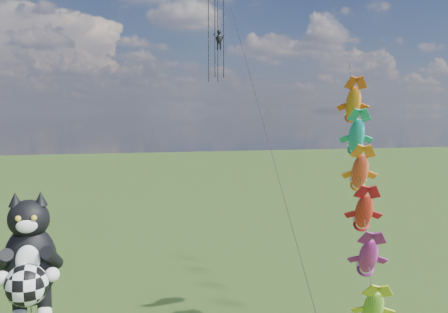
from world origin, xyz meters
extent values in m
ellipsoid|color=black|center=(-5.77, -0.92, 8.22)|extent=(2.14, 1.79, 2.95)
ellipsoid|color=black|center=(-5.77, -1.01, 9.97)|extent=(1.66, 1.52, 1.49)
cone|color=black|center=(-6.23, -1.01, 10.75)|extent=(0.55, 0.55, 0.55)
cone|color=black|center=(-5.31, -1.01, 10.75)|extent=(0.55, 0.55, 0.55)
ellipsoid|color=white|center=(-5.77, -1.61, 9.83)|extent=(0.80, 0.44, 0.53)
ellipsoid|color=white|center=(-5.77, -1.61, 8.50)|extent=(0.94, 0.41, 1.22)
sphere|color=gold|center=(-6.05, -1.68, 10.14)|extent=(0.22, 0.22, 0.22)
sphere|color=gold|center=(-5.49, -1.68, 10.14)|extent=(0.22, 0.22, 0.22)
sphere|color=white|center=(-6.65, -1.89, 7.99)|extent=(0.55, 0.55, 0.55)
sphere|color=white|center=(-4.89, -1.89, 7.99)|extent=(0.55, 0.55, 0.55)
sphere|color=white|center=(-5.31, -1.06, 6.24)|extent=(0.59, 0.59, 0.59)
sphere|color=white|center=(-5.77, -2.17, 7.76)|extent=(1.55, 1.55, 1.55)
cylinder|color=black|center=(10.40, 2.32, 8.72)|extent=(5.73, 14.78, 17.17)
ellipsoid|color=green|center=(9.15, -0.92, 4.95)|extent=(1.76, 2.68, 2.62)
ellipsoid|color=#D8339C|center=(9.79, 0.73, 6.87)|extent=(1.76, 2.68, 2.62)
ellipsoid|color=#E54719|center=(10.43, 2.38, 8.79)|extent=(1.76, 2.68, 2.62)
ellipsoid|color=red|center=(11.07, 4.03, 10.71)|extent=(1.76, 2.68, 2.62)
ellipsoid|color=#1993BF|center=(11.70, 5.69, 12.63)|extent=(1.76, 2.68, 2.62)
ellipsoid|color=#F2A919|center=(12.34, 7.34, 14.55)|extent=(1.76, 2.68, 2.62)
cylinder|color=black|center=(7.33, 10.51, 13.86)|extent=(2.74, 16.88, 27.43)
cylinder|color=black|center=(5.42, 15.78, 20.43)|extent=(0.08, 0.08, 8.10)
cylinder|color=black|center=(6.06, 15.78, 20.43)|extent=(0.08, 0.08, 8.10)
cylinder|color=black|center=(5.60, 18.93, 20.91)|extent=(0.08, 0.08, 9.37)
cylinder|color=black|center=(6.35, 18.93, 20.91)|extent=(0.08, 0.08, 9.37)
camera|label=1|loc=(-3.00, -21.09, 14.09)|focal=40.00mm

